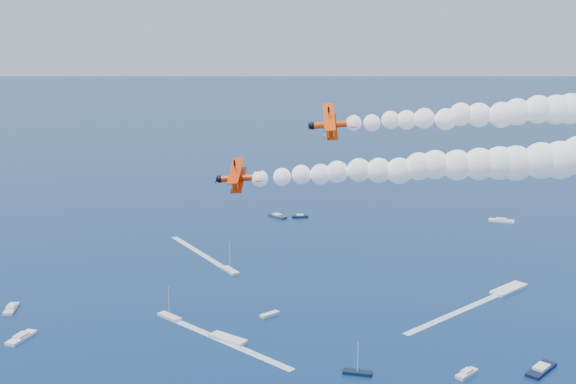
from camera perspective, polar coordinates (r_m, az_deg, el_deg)
The scene contains 5 objects.
biplane_lead at distance 105.72m, azimuth 3.55°, elevation 5.31°, with size 6.94×7.78×4.69m, color #E43E04, non-canonical shape.
biplane_trail at distance 98.91m, azimuth -3.78°, elevation 1.10°, with size 6.45×7.24×4.36m, color red, non-canonical shape.
smoke_trail_trail at distance 99.52m, azimuth 16.87°, elevation 2.25°, with size 63.76×38.07×12.29m, color white, non-canonical shape.
spectator_boats at distance 182.00m, azimuth 11.12°, elevation -10.21°, with size 215.43×187.14×0.70m.
boat_wakes at distance 196.24m, azimuth -0.03°, elevation -8.29°, with size 111.10×67.81×0.04m.
Camera 1 is at (58.24, -57.90, 71.75)m, focal length 45.27 mm.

